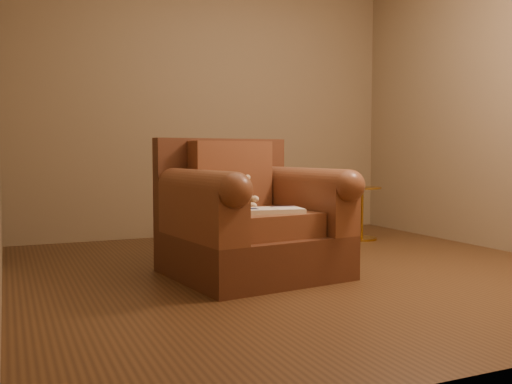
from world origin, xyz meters
name	(u,v)px	position (x,y,z in m)	size (l,w,h in m)	color
floor	(302,270)	(0.00, 0.00, 0.00)	(4.00, 4.00, 0.00)	#53361C
room	(304,31)	(0.00, 0.00, 1.71)	(4.02, 4.02, 2.71)	#826D50
armchair	(249,222)	(-0.41, 0.03, 0.37)	(1.19, 1.15, 0.96)	#552E1C
teddy_bear	(244,195)	(-0.41, 0.12, 0.55)	(0.18, 0.20, 0.24)	beige
guidebook	(273,210)	(-0.35, -0.23, 0.47)	(0.42, 0.29, 0.03)	beige
side_table	(362,211)	(1.23, 1.04, 0.28)	(0.37, 0.37, 0.52)	#BE8E34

